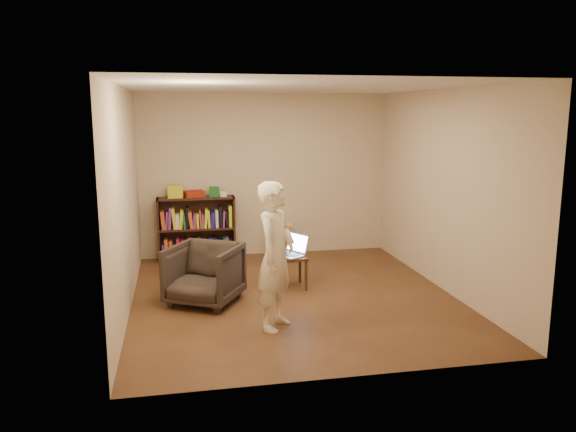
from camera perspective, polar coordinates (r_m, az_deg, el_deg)
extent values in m
plane|color=#442515|center=(7.20, 0.56, -8.17)|extent=(4.50, 4.50, 0.00)
plane|color=silver|center=(6.83, 0.60, 12.97)|extent=(4.50, 4.50, 0.00)
plane|color=#C3B194|center=(9.09, -2.33, 4.17)|extent=(4.00, 0.00, 4.00)
plane|color=#C3B194|center=(6.78, -16.21, 1.55)|extent=(0.00, 4.50, 4.50)
plane|color=#C3B194|center=(7.56, 15.60, 2.47)|extent=(0.00, 4.50, 4.50)
cube|color=black|center=(8.95, -13.01, -1.39)|extent=(0.03, 0.30, 1.00)
cube|color=black|center=(8.98, -5.54, -1.12)|extent=(0.03, 0.30, 1.00)
cube|color=black|center=(9.08, -9.30, -1.08)|extent=(1.20, 0.02, 1.00)
cube|color=black|center=(9.06, -9.17, -4.26)|extent=(1.20, 0.30, 0.03)
cube|color=black|center=(8.95, -9.27, -1.26)|extent=(1.14, 0.30, 0.03)
cube|color=black|center=(8.86, -9.36, 1.81)|extent=(1.20, 0.30, 0.03)
cube|color=yellow|center=(8.85, -11.40, 2.44)|extent=(0.23, 0.17, 0.19)
cube|color=maroon|center=(8.88, -9.51, 2.24)|extent=(0.33, 0.28, 0.10)
cube|color=#1C6926|center=(8.88, -7.50, 2.46)|extent=(0.16, 0.16, 0.15)
cube|color=silver|center=(8.85, -6.56, 2.23)|extent=(0.11, 0.11, 0.08)
cube|color=tan|center=(9.03, -0.92, -0.86)|extent=(0.38, 0.38, 0.04)
cylinder|color=tan|center=(8.92, -1.68, -2.79)|extent=(0.04, 0.04, 0.50)
cylinder|color=tan|center=(8.97, 0.19, -2.71)|extent=(0.04, 0.04, 0.50)
cylinder|color=tan|center=(9.21, -1.99, -2.37)|extent=(0.04, 0.04, 0.50)
cylinder|color=tan|center=(9.26, -0.18, -2.29)|extent=(0.04, 0.04, 0.50)
imported|color=#302720|center=(6.93, -8.51, -5.85)|extent=(1.08, 1.09, 0.73)
cube|color=black|center=(7.45, 0.15, -4.17)|extent=(0.43, 0.43, 0.04)
cylinder|color=black|center=(7.30, -0.99, -6.26)|extent=(0.04, 0.04, 0.40)
cylinder|color=black|center=(7.38, 1.85, -6.10)|extent=(0.04, 0.04, 0.40)
cylinder|color=black|center=(7.65, -1.49, -5.47)|extent=(0.04, 0.04, 0.40)
cylinder|color=black|center=(7.72, 1.23, -5.33)|extent=(0.04, 0.04, 0.40)
cube|color=silver|center=(7.43, 0.03, -3.99)|extent=(0.43, 0.46, 0.02)
cube|color=black|center=(7.43, 0.03, -3.90)|extent=(0.29, 0.35, 0.00)
cube|color=silver|center=(7.51, 0.98, -2.74)|extent=(0.27, 0.37, 0.26)
cube|color=#AACDEF|center=(7.51, 0.98, -2.74)|extent=(0.23, 0.32, 0.21)
imported|color=beige|center=(5.99, -1.26, -4.07)|extent=(0.64, 0.70, 1.60)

